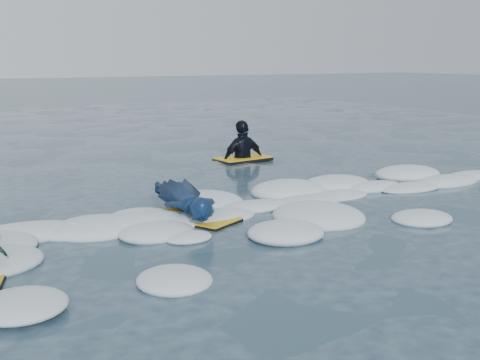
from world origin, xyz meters
TOP-DOWN VIEW (x-y plane):
  - ground at (0.00, 0.00)m, footprint 120.00×120.00m
  - foam_band at (0.00, 1.03)m, footprint 12.00×3.10m
  - prone_woman_unit at (-0.16, 1.56)m, footprint 1.05×1.76m
  - waiting_rider_unit at (2.62, 5.02)m, footprint 1.18×0.74m

SIDE VIEW (x-z plane):
  - waiting_rider_unit at x=2.62m, z-range -0.85..0.83m
  - ground at x=0.00m, z-range 0.00..0.00m
  - foam_band at x=0.00m, z-range -0.15..0.15m
  - prone_woman_unit at x=-0.16m, z-range 0.01..0.44m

